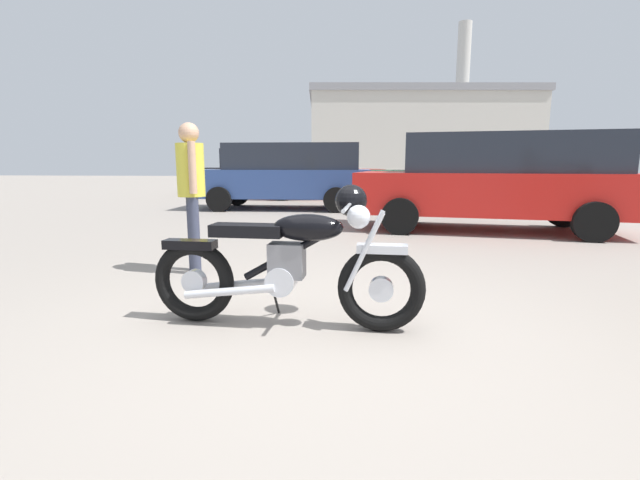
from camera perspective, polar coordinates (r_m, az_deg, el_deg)
ground_plane at (r=3.29m, az=-0.13°, el=-11.98°), size 80.00×80.00×0.00m
vintage_motorcycle at (r=3.33m, az=-3.60°, el=-2.87°), size 2.08×0.73×1.07m
bystander at (r=5.13m, az=-16.25°, el=7.17°), size 0.30×0.42×1.66m
red_hatchback_near at (r=13.30m, az=15.29°, el=7.82°), size 4.37×2.29×1.67m
pale_sedan_back at (r=15.68m, az=0.16°, el=8.42°), size 4.42×2.41×1.67m
blue_hatchback_right at (r=12.11m, az=-4.33°, el=8.47°), size 4.71×2.00×1.74m
dark_sedan_left at (r=17.71m, az=-8.68°, el=8.73°), size 4.02×2.08×1.78m
white_estate_far at (r=8.68m, az=21.60°, el=7.29°), size 4.92×2.53×1.74m
industrial_building at (r=39.99m, az=11.61°, el=12.80°), size 18.44×15.46×12.79m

